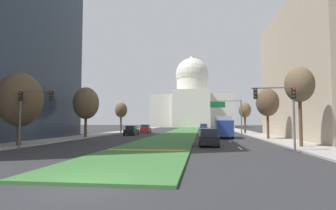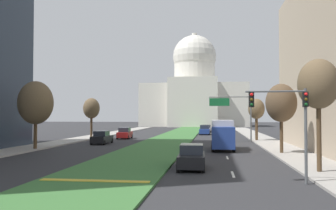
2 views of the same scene
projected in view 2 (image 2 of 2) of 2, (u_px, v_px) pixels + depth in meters
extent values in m
plane|color=#2B2B2D|center=(178.00, 135.00, 64.80)|extent=(260.00, 260.00, 0.00)
cube|color=#386B33|center=(175.00, 137.00, 59.11)|extent=(6.81, 103.38, 0.14)
cube|color=gold|center=(94.00, 181.00, 19.16)|extent=(6.13, 0.50, 0.04)
cube|color=silver|center=(233.00, 174.00, 22.14)|extent=(0.16, 2.40, 0.01)
cube|color=silver|center=(227.00, 158.00, 30.90)|extent=(0.16, 2.40, 0.01)
cube|color=silver|center=(224.00, 148.00, 39.52)|extent=(0.16, 2.40, 0.01)
cube|color=silver|center=(222.00, 142.00, 49.06)|extent=(0.16, 2.40, 0.01)
cube|color=silver|center=(220.00, 135.00, 65.42)|extent=(0.16, 2.40, 0.01)
cube|color=silver|center=(219.00, 133.00, 73.92)|extent=(0.16, 2.40, 0.01)
cube|color=silver|center=(218.00, 130.00, 86.95)|extent=(0.16, 2.40, 0.01)
cube|color=silver|center=(219.00, 132.00, 79.80)|extent=(0.16, 2.40, 0.01)
cube|color=#9E9991|center=(83.00, 139.00, 55.20)|extent=(4.00, 103.38, 0.15)
cube|color=#9E9991|center=(265.00, 140.00, 51.63)|extent=(4.00, 103.38, 0.15)
cube|color=silver|center=(195.00, 105.00, 121.94)|extent=(35.68, 19.23, 14.37)
cube|color=silver|center=(193.00, 102.00, 110.45)|extent=(15.70, 4.00, 15.80)
cylinder|color=silver|center=(194.00, 75.00, 122.26)|extent=(14.11, 14.11, 7.14)
sphere|color=silver|center=(194.00, 57.00, 122.44)|extent=(15.06, 15.06, 15.06)
cylinder|color=silver|center=(194.00, 38.00, 122.64)|extent=(1.80, 1.80, 3.00)
cylinder|color=#515456|center=(306.00, 136.00, 19.03)|extent=(0.16, 0.16, 5.20)
cube|color=black|center=(305.00, 99.00, 19.09)|extent=(0.28, 0.24, 0.84)
sphere|color=red|center=(306.00, 94.00, 18.96)|extent=(0.18, 0.18, 0.18)
sphere|color=#4C380F|center=(306.00, 99.00, 18.95)|extent=(0.18, 0.18, 0.18)
sphere|color=#0F4219|center=(306.00, 104.00, 18.95)|extent=(0.18, 0.18, 0.18)
cylinder|color=#515456|center=(275.00, 91.00, 19.31)|extent=(3.20, 0.10, 0.10)
cube|color=black|center=(251.00, 100.00, 19.46)|extent=(0.28, 0.24, 0.84)
sphere|color=red|center=(252.00, 95.00, 19.33)|extent=(0.18, 0.18, 0.18)
sphere|color=#4C380F|center=(252.00, 100.00, 19.32)|extent=(0.18, 0.18, 0.18)
sphere|color=#0F4219|center=(252.00, 105.00, 19.32)|extent=(0.18, 0.18, 0.18)
cylinder|color=#515456|center=(251.00, 119.00, 48.64)|extent=(0.20, 0.20, 6.50)
cylinder|color=#515456|center=(230.00, 97.00, 49.10)|extent=(5.78, 0.12, 0.12)
cube|color=#146033|center=(219.00, 102.00, 49.22)|extent=(2.80, 0.08, 1.10)
cylinder|color=#4C3823|center=(319.00, 135.00, 22.43)|extent=(0.30, 0.30, 4.95)
ellipsoid|color=brown|center=(318.00, 84.00, 22.53)|extent=(2.58, 2.58, 3.23)
cylinder|color=#4C3823|center=(35.00, 132.00, 37.72)|extent=(0.38, 0.38, 3.92)
ellipsoid|color=brown|center=(36.00, 103.00, 37.81)|extent=(3.74, 3.74, 4.67)
cylinder|color=#4C3823|center=(281.00, 133.00, 33.67)|extent=(0.32, 0.32, 4.01)
ellipsoid|color=brown|center=(281.00, 103.00, 33.76)|extent=(2.95, 2.95, 3.69)
cylinder|color=#4C3823|center=(91.00, 126.00, 54.72)|extent=(0.36, 0.36, 4.03)
ellipsoid|color=brown|center=(91.00, 108.00, 54.81)|extent=(2.56, 2.56, 3.21)
cylinder|color=#4C3823|center=(256.00, 127.00, 50.87)|extent=(0.40, 0.40, 3.93)
ellipsoid|color=brown|center=(256.00, 109.00, 50.95)|extent=(2.36, 2.36, 2.95)
cube|color=black|center=(192.00, 160.00, 24.56)|extent=(1.91, 4.38, 0.81)
cube|color=#282D38|center=(192.00, 149.00, 24.76)|extent=(1.63, 2.12, 0.66)
cylinder|color=black|center=(203.00, 168.00, 22.76)|extent=(0.24, 0.65, 0.64)
cylinder|color=black|center=(178.00, 167.00, 22.93)|extent=(0.24, 0.65, 0.64)
cylinder|color=black|center=(203.00, 161.00, 26.18)|extent=(0.24, 0.65, 0.64)
cylinder|color=black|center=(182.00, 161.00, 26.34)|extent=(0.24, 0.65, 0.64)
cube|color=black|center=(102.00, 139.00, 45.81)|extent=(1.87, 4.55, 0.82)
cube|color=#282D38|center=(102.00, 133.00, 45.65)|extent=(1.62, 2.20, 0.67)
cylinder|color=black|center=(100.00, 140.00, 47.69)|extent=(0.23, 0.64, 0.64)
cylinder|color=black|center=(112.00, 140.00, 47.51)|extent=(0.23, 0.64, 0.64)
cylinder|color=black|center=(91.00, 142.00, 44.09)|extent=(0.23, 0.64, 0.64)
cylinder|color=black|center=(104.00, 143.00, 43.91)|extent=(0.23, 0.64, 0.64)
cube|color=maroon|center=(125.00, 135.00, 56.07)|extent=(2.07, 4.39, 0.85)
cube|color=#282D38|center=(125.00, 130.00, 55.92)|extent=(1.72, 2.15, 0.70)
cylinder|color=black|center=(122.00, 136.00, 57.81)|extent=(0.26, 0.65, 0.64)
cylinder|color=black|center=(132.00, 136.00, 57.69)|extent=(0.26, 0.65, 0.64)
cylinder|color=black|center=(117.00, 137.00, 54.43)|extent=(0.26, 0.65, 0.64)
cylinder|color=black|center=(128.00, 137.00, 54.31)|extent=(0.26, 0.65, 0.64)
cube|color=navy|center=(205.00, 131.00, 67.66)|extent=(2.01, 4.55, 0.90)
cube|color=#282D38|center=(205.00, 127.00, 67.86)|extent=(1.73, 2.20, 0.74)
cylinder|color=black|center=(209.00, 133.00, 65.74)|extent=(0.23, 0.64, 0.64)
cylinder|color=black|center=(200.00, 133.00, 66.00)|extent=(0.23, 0.64, 0.64)
cylinder|color=black|center=(210.00, 133.00, 69.30)|extent=(0.23, 0.64, 0.64)
cylinder|color=black|center=(201.00, 132.00, 69.57)|extent=(0.23, 0.64, 0.64)
cube|color=#BCBCC1|center=(207.00, 129.00, 77.23)|extent=(2.08, 4.78, 0.80)
cube|color=#282D38|center=(207.00, 126.00, 77.44)|extent=(1.74, 2.33, 0.65)
cylinder|color=black|center=(210.00, 131.00, 75.21)|extent=(0.25, 0.65, 0.64)
cylinder|color=black|center=(202.00, 131.00, 75.50)|extent=(0.25, 0.65, 0.64)
cylinder|color=black|center=(211.00, 130.00, 78.94)|extent=(0.25, 0.65, 0.64)
cylinder|color=black|center=(203.00, 130.00, 79.24)|extent=(0.25, 0.65, 0.64)
cube|color=navy|center=(223.00, 138.00, 35.49)|extent=(2.30, 2.00, 2.20)
cube|color=#B2B2B7|center=(222.00, 133.00, 38.67)|extent=(2.30, 4.40, 2.80)
cylinder|color=black|center=(234.00, 148.00, 35.33)|extent=(0.30, 0.90, 0.90)
cylinder|color=black|center=(213.00, 148.00, 35.60)|extent=(0.30, 0.90, 0.90)
cylinder|color=black|center=(232.00, 144.00, 39.59)|extent=(0.30, 0.90, 0.90)
cylinder|color=black|center=(213.00, 144.00, 39.86)|extent=(0.30, 0.90, 0.90)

